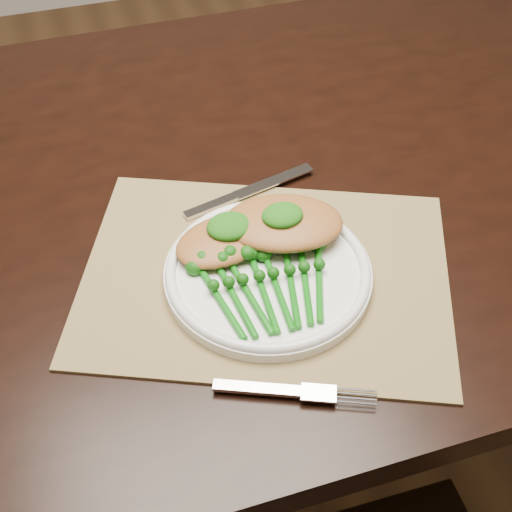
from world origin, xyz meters
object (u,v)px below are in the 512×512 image
object	(u,v)px
placemat	(266,275)
dinner_plate	(268,272)
chicken_fillet_left	(222,241)
broccolini_bundle	(271,291)
dining_table	(239,342)

from	to	relation	value
placemat	dinner_plate	xyz separation A→B (m)	(0.00, -0.01, 0.01)
dinner_plate	chicken_fillet_left	world-z (taller)	chicken_fillet_left
dinner_plate	broccolini_bundle	size ratio (longest dim) A/B	1.51
chicken_fillet_left	broccolini_bundle	size ratio (longest dim) A/B	0.73
dinner_plate	broccolini_bundle	bearing A→B (deg)	-102.92
chicken_fillet_left	dining_table	bearing A→B (deg)	55.51
chicken_fillet_left	placemat	bearing A→B (deg)	-60.82
placemat	chicken_fillet_left	xyz separation A→B (m)	(-0.04, 0.04, 0.03)
placemat	broccolini_bundle	size ratio (longest dim) A/B	2.68
placemat	dinner_plate	world-z (taller)	dinner_plate
placemat	dinner_plate	distance (m)	0.01
dining_table	chicken_fillet_left	xyz separation A→B (m)	(-0.05, -0.14, 0.40)
placemat	chicken_fillet_left	distance (m)	0.07
placemat	dinner_plate	size ratio (longest dim) A/B	1.77
placemat	dinner_plate	bearing A→B (deg)	-65.86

